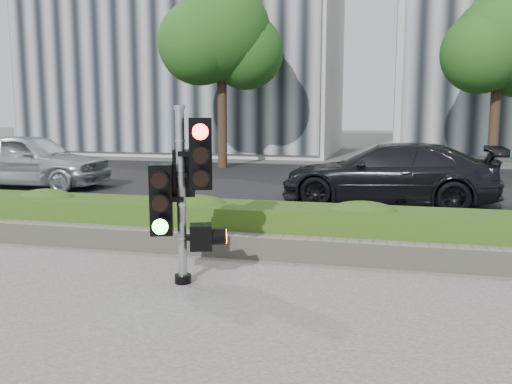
# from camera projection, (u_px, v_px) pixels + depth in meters

# --- Properties ---
(ground) EXTENTS (120.00, 120.00, 0.00)m
(ground) POSITION_uv_depth(u_px,v_px,m) (219.00, 302.00, 6.28)
(ground) COLOR #51514C
(ground) RESTS_ON ground
(road) EXTENTS (60.00, 13.00, 0.02)m
(road) POSITION_uv_depth(u_px,v_px,m) (323.00, 187.00, 15.88)
(road) COLOR black
(road) RESTS_ON ground
(curb) EXTENTS (60.00, 0.25, 0.12)m
(curb) POSITION_uv_depth(u_px,v_px,m) (275.00, 237.00, 9.30)
(curb) COLOR gray
(curb) RESTS_ON ground
(stone_wall) EXTENTS (12.00, 0.32, 0.34)m
(stone_wall) POSITION_uv_depth(u_px,v_px,m) (258.00, 246.00, 8.08)
(stone_wall) COLOR gray
(stone_wall) RESTS_ON sidewalk
(hedge) EXTENTS (12.00, 1.00, 0.68)m
(hedge) POSITION_uv_depth(u_px,v_px,m) (267.00, 226.00, 8.67)
(hedge) COLOR #588127
(hedge) RESTS_ON sidewalk
(building_left) EXTENTS (16.00, 9.00, 15.00)m
(building_left) POSITION_uv_depth(u_px,v_px,m) (189.00, 13.00, 29.40)
(building_left) COLOR #B7B7B2
(building_left) RESTS_ON ground
(tree_left) EXTENTS (4.61, 4.03, 7.34)m
(tree_left) POSITION_uv_depth(u_px,v_px,m) (222.00, 36.00, 20.59)
(tree_left) COLOR black
(tree_left) RESTS_ON ground
(tree_right) EXTENTS (4.10, 3.58, 6.53)m
(tree_right) POSITION_uv_depth(u_px,v_px,m) (498.00, 47.00, 19.25)
(tree_right) COLOR black
(tree_right) RESTS_ON ground
(traffic_signal) EXTENTS (0.82, 0.71, 2.24)m
(traffic_signal) POSITION_uv_depth(u_px,v_px,m) (184.00, 186.00, 6.76)
(traffic_signal) COLOR black
(traffic_signal) RESTS_ON sidewalk
(car_silver) EXTENTS (4.71, 2.03, 1.58)m
(car_silver) POSITION_uv_depth(u_px,v_px,m) (29.00, 160.00, 15.61)
(car_silver) COLOR #B8BBC0
(car_silver) RESTS_ON road
(car_dark) EXTENTS (5.07, 2.22, 1.45)m
(car_dark) POSITION_uv_depth(u_px,v_px,m) (388.00, 174.00, 12.76)
(car_dark) COLOR black
(car_dark) RESTS_ON road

